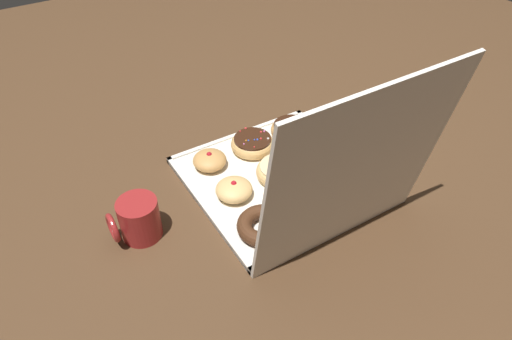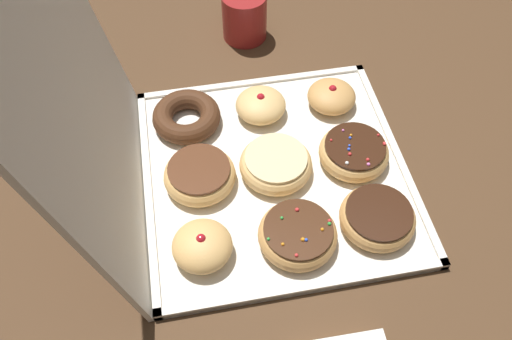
# 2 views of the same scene
# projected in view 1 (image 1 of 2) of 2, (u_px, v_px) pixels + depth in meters

# --- Properties ---
(ground_plane) EXTENTS (3.00, 3.00, 0.00)m
(ground_plane) POSITION_uv_depth(u_px,v_px,m) (279.00, 180.00, 1.16)
(ground_plane) COLOR #4C331E
(donut_box) EXTENTS (0.42, 0.42, 0.01)m
(donut_box) POSITION_uv_depth(u_px,v_px,m) (279.00, 178.00, 1.16)
(donut_box) COLOR silver
(donut_box) RESTS_ON ground
(box_lid_open) EXTENTS (0.42, 0.08, 0.42)m
(box_lid_open) POSITION_uv_depth(u_px,v_px,m) (358.00, 173.00, 0.87)
(box_lid_open) COLOR silver
(box_lid_open) RESTS_ON ground
(chocolate_frosted_donut_0) EXTENTS (0.11, 0.11, 0.03)m
(chocolate_frosted_donut_0) POSITION_uv_depth(u_px,v_px,m) (291.00, 130.00, 1.28)
(chocolate_frosted_donut_0) COLOR tan
(chocolate_frosted_donut_0) RESTS_ON donut_box
(sprinkle_donut_1) EXTENTS (0.11, 0.11, 0.04)m
(sprinkle_donut_1) POSITION_uv_depth(u_px,v_px,m) (254.00, 143.00, 1.23)
(sprinkle_donut_1) COLOR tan
(sprinkle_donut_1) RESTS_ON donut_box
(jelly_filled_donut_2) EXTENTS (0.08, 0.08, 0.04)m
(jelly_filled_donut_2) POSITION_uv_depth(u_px,v_px,m) (210.00, 160.00, 1.17)
(jelly_filled_donut_2) COLOR tan
(jelly_filled_donut_2) RESTS_ON donut_box
(sprinkle_donut_3) EXTENTS (0.12, 0.12, 0.04)m
(sprinkle_donut_3) POSITION_uv_depth(u_px,v_px,m) (321.00, 153.00, 1.20)
(sprinkle_donut_3) COLOR tan
(sprinkle_donut_3) RESTS_ON donut_box
(glazed_ring_donut_4) EXTENTS (0.12, 0.12, 0.04)m
(glazed_ring_donut_4) POSITION_uv_depth(u_px,v_px,m) (280.00, 171.00, 1.14)
(glazed_ring_donut_4) COLOR #E5B770
(glazed_ring_donut_4) RESTS_ON donut_box
(jelly_filled_donut_5) EXTENTS (0.09, 0.09, 0.05)m
(jelly_filled_donut_5) POSITION_uv_depth(u_px,v_px,m) (234.00, 190.00, 1.09)
(jelly_filled_donut_5) COLOR #E5B770
(jelly_filled_donut_5) RESTS_ON donut_box
(jelly_filled_donut_6) EXTENTS (0.09, 0.09, 0.05)m
(jelly_filled_donut_6) POSITION_uv_depth(u_px,v_px,m) (355.00, 183.00, 1.11)
(jelly_filled_donut_6) COLOR tan
(jelly_filled_donut_6) RESTS_ON donut_box
(chocolate_frosted_donut_7) EXTENTS (0.11, 0.11, 0.04)m
(chocolate_frosted_donut_7) POSITION_uv_depth(u_px,v_px,m) (311.00, 200.00, 1.07)
(chocolate_frosted_donut_7) COLOR tan
(chocolate_frosted_donut_7) RESTS_ON donut_box
(chocolate_cake_ring_donut_8) EXTENTS (0.12, 0.12, 0.03)m
(chocolate_cake_ring_donut_8) POSITION_uv_depth(u_px,v_px,m) (263.00, 226.00, 1.01)
(chocolate_cake_ring_donut_8) COLOR #472816
(chocolate_cake_ring_donut_8) RESTS_ON donut_box
(coffee_mug) EXTENTS (0.11, 0.09, 0.09)m
(coffee_mug) POSITION_uv_depth(u_px,v_px,m) (138.00, 219.00, 1.00)
(coffee_mug) COLOR maroon
(coffee_mug) RESTS_ON ground
(napkin_stack) EXTENTS (0.13, 0.13, 0.03)m
(napkin_stack) POSITION_uv_depth(u_px,v_px,m) (379.00, 129.00, 1.30)
(napkin_stack) COLOR white
(napkin_stack) RESTS_ON ground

